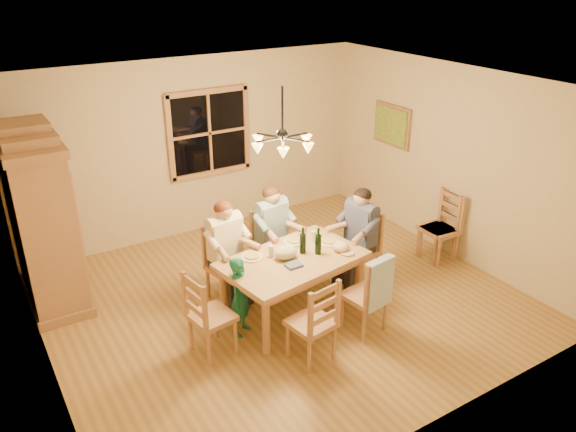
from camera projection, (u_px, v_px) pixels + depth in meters
floor at (283, 300)px, 7.12m from camera, size 5.50×5.50×0.00m
ceiling at (282, 86)px, 6.00m from camera, size 5.50×5.00×0.02m
wall_back at (197, 147)px, 8.49m from camera, size 5.50×0.02×2.70m
wall_left at (32, 263)px, 5.24m from camera, size 0.02×5.00×2.70m
wall_right at (450, 162)px, 7.88m from camera, size 0.02×5.00×2.70m
window at (209, 133)px, 8.48m from camera, size 1.30×0.06×1.30m
painting at (392, 125)px, 8.68m from camera, size 0.06×0.78×0.64m
chandelier at (283, 142)px, 6.26m from camera, size 0.77×0.68×0.71m
armoire at (43, 223)px, 6.73m from camera, size 0.66×1.40×2.30m
dining_table at (293, 266)px, 6.59m from camera, size 1.78×1.24×0.76m
chair_far_left at (227, 277)px, 7.03m from camera, size 0.50×0.48×0.99m
chair_far_right at (273, 259)px, 7.46m from camera, size 0.50×0.48×0.99m
chair_near_left at (311, 335)px, 5.95m from camera, size 0.50×0.48×0.99m
chair_near_right at (364, 307)px, 6.44m from camera, size 0.50×0.48×0.99m
chair_end_left at (213, 328)px, 6.06m from camera, size 0.48×0.50×0.99m
chair_end_right at (358, 261)px, 7.41m from camera, size 0.48×0.50×0.99m
adult_woman at (225, 239)px, 6.81m from camera, size 0.44×0.47×0.87m
adult_plaid_man at (272, 223)px, 7.24m from camera, size 0.44×0.47×0.87m
adult_slate_man at (360, 225)px, 7.18m from camera, size 0.47×0.44×0.87m
towel at (379, 283)px, 6.14m from camera, size 0.39×0.15×0.58m
wine_bottle_a at (303, 240)px, 6.60m from camera, size 0.08×0.08×0.33m
wine_bottle_b at (318, 241)px, 6.58m from camera, size 0.08×0.08×0.33m
plate_woman at (252, 257)px, 6.54m from camera, size 0.26×0.26×0.02m
plate_plaid at (294, 242)px, 6.90m from camera, size 0.26×0.26×0.02m
plate_slate at (329, 242)px, 6.89m from camera, size 0.26×0.26×0.02m
wine_glass_a at (271, 251)px, 6.55m from camera, size 0.06×0.06×0.14m
wine_glass_b at (314, 236)px, 6.91m from camera, size 0.06×0.06×0.14m
cap at (341, 247)px, 6.69m from camera, size 0.20×0.20×0.11m
napkin at (294, 265)px, 6.36m from camera, size 0.20×0.16×0.03m
cloth_bundle at (286, 252)px, 6.51m from camera, size 0.28×0.22×0.15m
child at (241, 296)px, 6.30m from camera, size 0.42×0.39×0.96m
chair_spare_front at (436, 239)px, 8.02m from camera, size 0.46×0.48×0.99m
chair_spare_back at (439, 240)px, 7.98m from camera, size 0.42×0.44×0.99m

